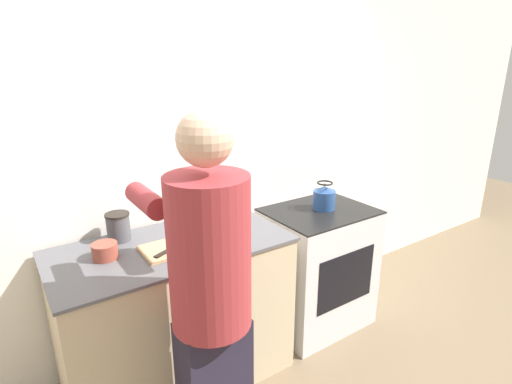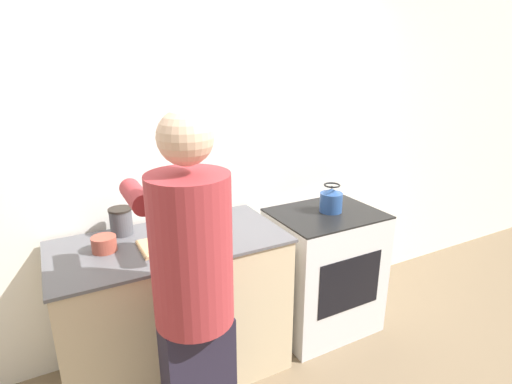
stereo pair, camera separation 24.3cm
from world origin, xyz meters
The scene contains 11 objects.
ground_plane centered at (0.00, 0.00, 0.00)m, with size 12.00×12.00×0.00m, color #7A664C.
wall_back centered at (0.00, 0.73, 1.30)m, with size 8.00×0.05×2.60m.
counter centered at (-0.42, 0.33, 0.47)m, with size 1.36×0.69×0.94m.
oven centered at (0.71, 0.29, 0.46)m, with size 0.75×0.59×0.92m.
person centered at (-0.49, -0.28, 0.96)m, with size 0.40×0.64×1.78m.
cutting_board centered at (-0.45, 0.27, 0.95)m, with size 0.30×0.24×0.02m.
knife centered at (-0.46, 0.24, 0.96)m, with size 0.24×0.13×0.01m.
kettle centered at (0.75, 0.30, 1.01)m, with size 0.16×0.16×0.20m.
bowl_prep centered at (-0.78, 0.37, 0.98)m, with size 0.13×0.13×0.09m.
bowl_mixing centered at (-0.12, 0.54, 0.97)m, with size 0.17×0.17×0.06m.
canister_jar centered at (-0.65, 0.57, 1.02)m, with size 0.14×0.14×0.17m.
Camera 2 is at (-0.99, -1.80, 1.94)m, focal length 28.00 mm.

